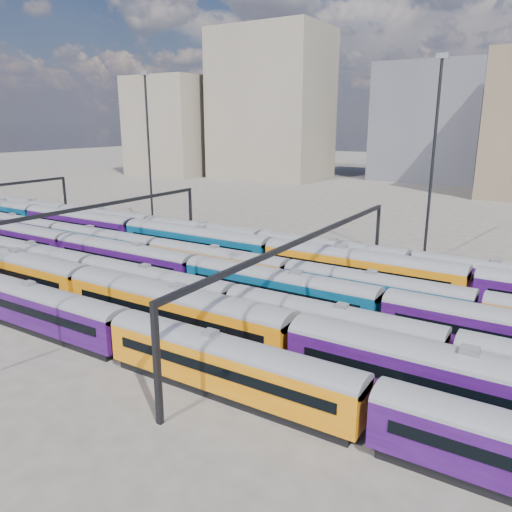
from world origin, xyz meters
The scene contains 12 objects.
ground centered at (0.00, 0.00, 0.00)m, with size 500.00×500.00×0.00m, color #47423C.
rake_0 centered at (21.54, -15.00, 2.55)m, with size 118.21×2.88×4.85m.
rake_1 centered at (14.03, -10.00, 2.93)m, with size 135.49×3.30×5.58m.
rake_2 centered at (5.07, -5.00, 2.42)m, with size 112.73×2.75×4.62m.
rake_3 centered at (-13.76, 0.00, 2.67)m, with size 144.55×3.02×5.08m.
rake_4 centered at (5.39, 5.00, 2.43)m, with size 112.90×2.76×4.62m.
rake_5 centered at (0.27, 10.00, 2.91)m, with size 134.91×3.29×5.55m.
rake_6 centered at (-4.20, 15.00, 2.54)m, with size 118.00×2.88×4.84m.
gantry_1 centered at (-20.00, 0.00, 6.79)m, with size 0.35×40.35×8.03m.
gantry_2 centered at (10.00, 0.00, 6.79)m, with size 0.35×40.35×8.03m.
mast_1 centered at (-30.00, 22.00, 13.97)m, with size 1.40×0.50×25.60m.
mast_3 centered at (15.00, 24.00, 13.97)m, with size 1.40×0.50×25.60m.
Camera 1 is at (29.29, -39.79, 18.07)m, focal length 35.00 mm.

